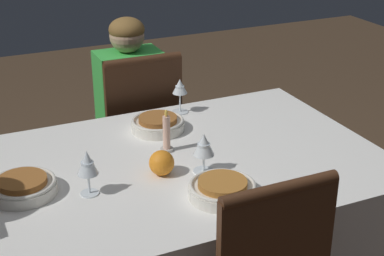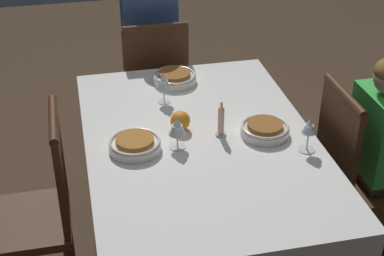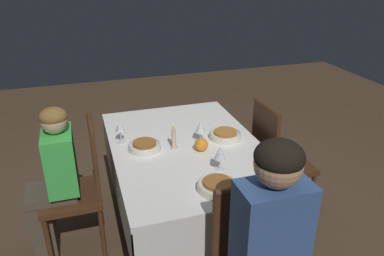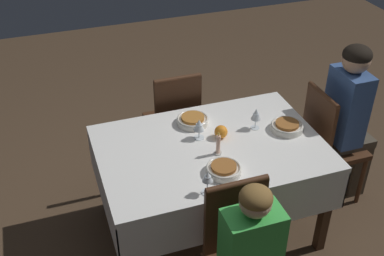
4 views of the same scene
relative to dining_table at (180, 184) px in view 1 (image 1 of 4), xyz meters
name	(u,v)px [view 1 (image 1 of 4)]	position (x,y,z in m)	size (l,w,h in m)	color
dining_table	(180,184)	(0.00, 0.00, 0.00)	(1.43, 0.97, 0.73)	white
chair_north	(138,136)	(0.08, 0.70, -0.12)	(0.38, 0.39, 0.94)	#472816
person_child_green	(127,111)	(0.08, 0.86, -0.06)	(0.30, 0.33, 1.06)	#4C4233
bowl_west	(23,186)	(-0.54, -0.01, 0.12)	(0.22, 0.22, 0.06)	silver
wine_glass_west	(87,164)	(-0.35, -0.09, 0.20)	(0.07, 0.07, 0.15)	white
bowl_north	(158,124)	(0.03, 0.27, 0.12)	(0.21, 0.21, 0.06)	silver
wine_glass_north	(180,88)	(0.18, 0.41, 0.20)	(0.07, 0.07, 0.15)	white
bowl_south	(222,189)	(0.03, -0.28, 0.12)	(0.22, 0.22, 0.06)	silver
wine_glass_south	(204,146)	(0.04, -0.11, 0.19)	(0.07, 0.07, 0.14)	white
candle_centerpiece	(167,135)	(-0.01, 0.09, 0.16)	(0.05, 0.05, 0.16)	beige
orange_fruit	(162,163)	(-0.09, -0.07, 0.14)	(0.09, 0.09, 0.09)	orange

